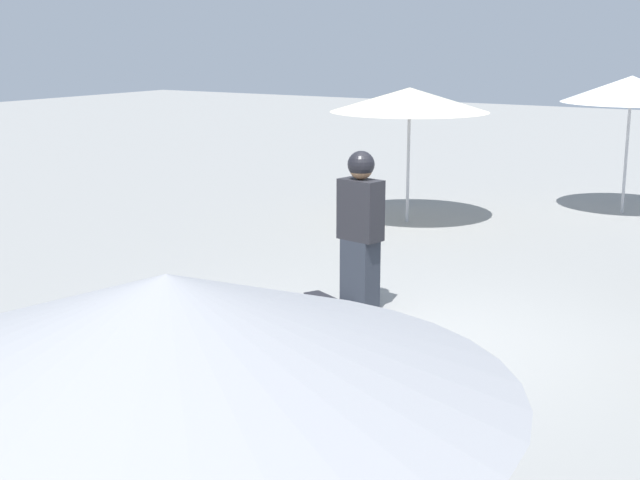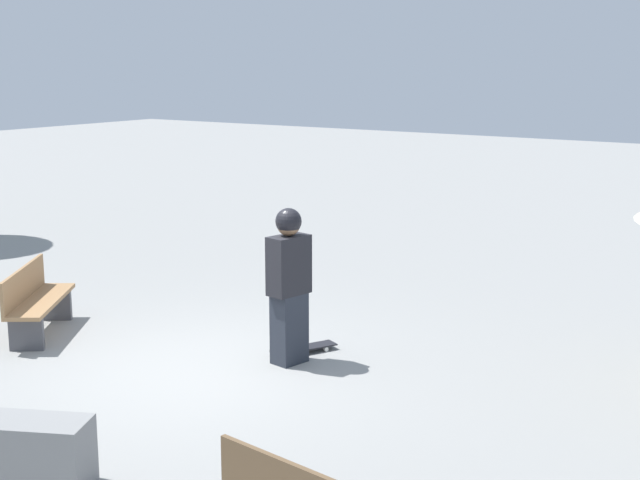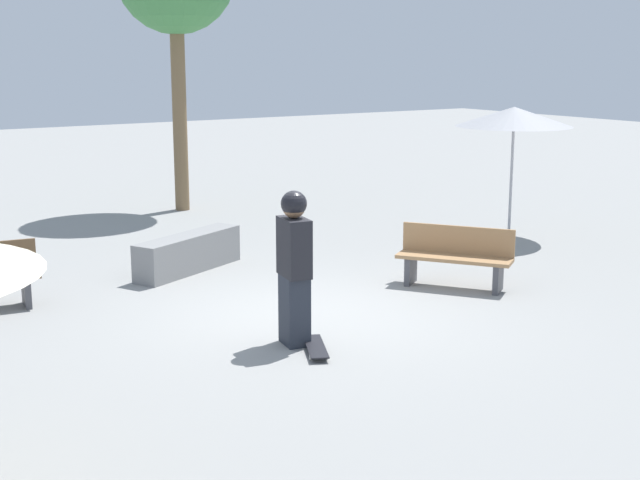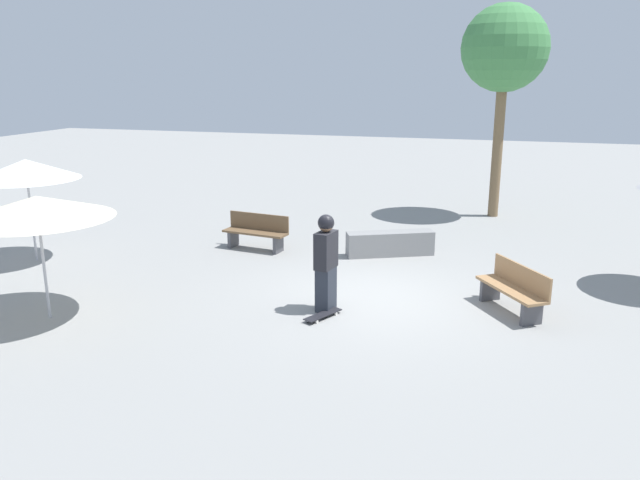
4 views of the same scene
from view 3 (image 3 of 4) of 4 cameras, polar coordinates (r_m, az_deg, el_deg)
The scene contains 6 objects.
ground_plane at distance 11.18m, azimuth -0.89°, elevation -4.94°, with size 60.00×60.00×0.00m, color gray.
skater_main at distance 9.93m, azimuth -1.66°, elevation -1.46°, with size 0.34×0.51×1.76m.
skateboard at distance 9.91m, azimuth -0.28°, elevation -6.85°, with size 0.53×0.81×0.07m.
concrete_ledge at distance 13.55m, azimuth -8.42°, elevation -0.83°, with size 2.02×1.26×0.56m.
bench_far at distance 12.63m, azimuth 8.64°, elevation -1.10°, with size 1.27×1.57×0.85m.
shade_umbrella_grey at distance 16.06m, azimuth 12.31°, elevation 7.71°, with size 2.04×2.04×2.31m.
Camera 3 is at (-5.75, -9.02, 3.26)m, focal length 50.00 mm.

